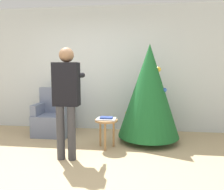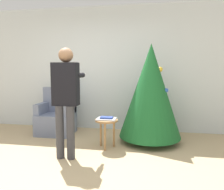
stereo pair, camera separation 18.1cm
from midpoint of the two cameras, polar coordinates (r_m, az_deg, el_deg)
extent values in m
plane|color=tan|center=(3.06, -10.79, -19.43)|extent=(14.00, 14.00, 0.00)
cube|color=silver|center=(4.89, -1.76, 6.79)|extent=(8.00, 0.06, 2.70)
cylinder|color=brown|center=(4.23, 11.00, -11.16)|extent=(0.10, 0.10, 0.11)
cone|color=#195B28|center=(4.05, 11.28, 1.10)|extent=(1.13, 1.13, 1.70)
sphere|color=gold|center=(4.57, 8.11, -5.73)|extent=(0.09, 0.09, 0.09)
sphere|color=#2856B2|center=(3.98, 15.27, 1.20)|extent=(0.08, 0.08, 0.08)
sphere|color=gold|center=(4.29, 5.53, -4.79)|extent=(0.06, 0.06, 0.06)
sphere|color=gold|center=(4.08, 13.69, 6.51)|extent=(0.10, 0.10, 0.10)
cube|color=slate|center=(4.71, -13.34, -7.35)|extent=(0.71, 0.60, 0.43)
cube|color=slate|center=(4.83, -12.41, -1.17)|extent=(0.71, 0.14, 0.53)
cube|color=slate|center=(4.77, -16.70, -3.32)|extent=(0.12, 0.54, 0.22)
cube|color=slate|center=(4.53, -10.03, -3.65)|extent=(0.12, 0.54, 0.22)
cylinder|color=#38383D|center=(3.40, -11.95, -9.48)|extent=(0.12, 0.12, 0.80)
cylinder|color=#38383D|center=(3.34, -9.22, -9.71)|extent=(0.12, 0.12, 0.80)
cube|color=black|center=(3.30, -10.50, 2.81)|extent=(0.38, 0.20, 0.64)
sphere|color=#936B4C|center=(3.33, -10.44, 10.20)|extent=(0.22, 0.22, 0.22)
cylinder|color=black|center=(3.53, -11.90, 5.09)|extent=(0.08, 0.30, 0.08)
cylinder|color=black|center=(3.42, -6.91, 5.14)|extent=(0.08, 0.30, 0.08)
cube|color=white|center=(3.60, -6.02, 5.22)|extent=(0.04, 0.14, 0.04)
cylinder|color=#A37547|center=(3.73, -0.04, -6.62)|extent=(0.39, 0.39, 0.03)
cylinder|color=#A37547|center=(3.66, -0.41, -10.89)|extent=(0.04, 0.04, 0.47)
cylinder|color=#A37547|center=(3.84, 1.89, -10.07)|extent=(0.04, 0.04, 0.47)
cylinder|color=#A37547|center=(3.88, -1.59, -9.90)|extent=(0.04, 0.04, 0.47)
cube|color=silver|center=(3.72, -0.04, -6.25)|extent=(0.32, 0.25, 0.02)
cube|color=navy|center=(3.72, -0.04, -5.92)|extent=(0.21, 0.14, 0.02)
camera|label=1|loc=(0.09, -88.55, 0.17)|focal=35.00mm
camera|label=2|loc=(0.09, 91.45, -0.17)|focal=35.00mm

